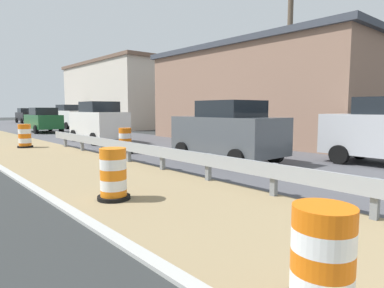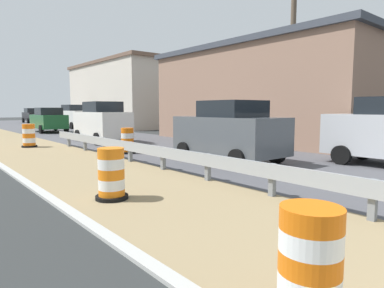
% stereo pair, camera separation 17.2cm
% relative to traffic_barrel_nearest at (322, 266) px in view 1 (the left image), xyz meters
% --- Properties ---
extents(traffic_barrel_nearest, '(0.69, 0.69, 1.00)m').
position_rel_traffic_barrel_nearest_xyz_m(traffic_barrel_nearest, '(0.00, 0.00, 0.00)').
color(traffic_barrel_nearest, orange).
rests_on(traffic_barrel_nearest, ground).
extents(traffic_barrel_close, '(0.67, 0.67, 1.06)m').
position_rel_traffic_barrel_nearest_xyz_m(traffic_barrel_close, '(0.38, 4.67, 0.03)').
color(traffic_barrel_close, orange).
rests_on(traffic_barrel_close, ground).
extents(traffic_barrel_mid, '(0.64, 0.64, 1.06)m').
position_rel_traffic_barrel_nearest_xyz_m(traffic_barrel_mid, '(4.07, 10.70, 0.03)').
color(traffic_barrel_mid, orange).
rests_on(traffic_barrel_mid, ground).
extents(traffic_barrel_far, '(0.70, 0.70, 1.11)m').
position_rel_traffic_barrel_nearest_xyz_m(traffic_barrel_far, '(1.52, 15.73, 0.06)').
color(traffic_barrel_far, orange).
rests_on(traffic_barrel_far, ground).
extents(car_lead_near_lane, '(2.06, 4.35, 2.23)m').
position_rel_traffic_barrel_nearest_xyz_m(car_lead_near_lane, '(5.31, 15.83, 0.66)').
color(car_lead_near_lane, silver).
rests_on(car_lead_near_lane, ground).
extents(car_trailing_near_lane, '(2.26, 4.61, 2.22)m').
position_rel_traffic_barrel_nearest_xyz_m(car_trailing_near_lane, '(9.16, 30.18, 0.66)').
color(car_trailing_near_lane, silver).
rests_on(car_trailing_near_lane, ground).
extents(car_lead_far_lane, '(2.14, 4.35, 1.93)m').
position_rel_traffic_barrel_nearest_xyz_m(car_lead_far_lane, '(5.45, 25.91, 0.52)').
color(car_lead_far_lane, '#195128').
rests_on(car_lead_far_lane, ground).
extents(car_mid_far_lane, '(1.97, 4.10, 1.92)m').
position_rel_traffic_barrel_nearest_xyz_m(car_mid_far_lane, '(9.19, 45.39, 0.51)').
color(car_mid_far_lane, black).
rests_on(car_mid_far_lane, ground).
extents(car_trailing_far_lane, '(2.18, 4.06, 2.12)m').
position_rel_traffic_barrel_nearest_xyz_m(car_trailing_far_lane, '(5.77, 6.54, 0.61)').
color(car_trailing_far_lane, '#4C5156').
rests_on(car_trailing_far_lane, ground).
extents(roadside_shop_near, '(8.58, 13.41, 5.40)m').
position_rel_traffic_barrel_nearest_xyz_m(roadside_shop_near, '(14.21, 10.79, 2.26)').
color(roadside_shop_near, '#93705B').
rests_on(roadside_shop_near, ground).
extents(roadside_shop_far, '(6.56, 14.57, 6.48)m').
position_rel_traffic_barrel_nearest_xyz_m(roadside_shop_far, '(14.21, 29.53, 2.81)').
color(roadside_shop_far, beige).
rests_on(roadside_shop_far, ground).
extents(utility_pole_near, '(0.24, 1.80, 9.47)m').
position_rel_traffic_barrel_nearest_xyz_m(utility_pole_near, '(10.59, 7.31, 4.45)').
color(utility_pole_near, brown).
rests_on(utility_pole_near, ground).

